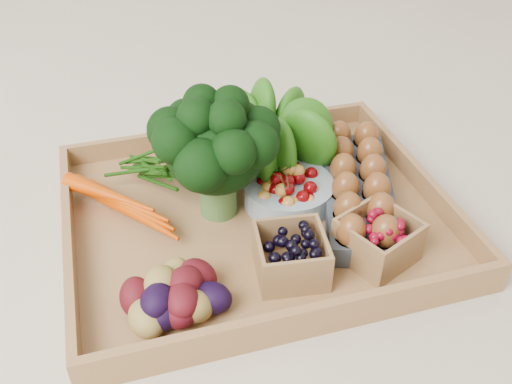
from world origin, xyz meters
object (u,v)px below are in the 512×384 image
object	(u,v)px
tray	(256,220)
broccoli	(217,172)
egg_carton	(357,194)
cherry_bowl	(288,192)

from	to	relation	value
tray	broccoli	xyz separation A→B (m)	(-0.05, 0.03, 0.08)
tray	egg_carton	world-z (taller)	egg_carton
tray	broccoli	distance (m)	0.10
egg_carton	tray	bearing A→B (deg)	-165.53
broccoli	egg_carton	xyz separation A→B (m)	(0.21, -0.04, -0.06)
tray	egg_carton	distance (m)	0.16
tray	egg_carton	xyz separation A→B (m)	(0.16, -0.01, 0.02)
tray	cherry_bowl	xyz separation A→B (m)	(0.06, 0.02, 0.03)
egg_carton	cherry_bowl	bearing A→B (deg)	-178.64
broccoli	egg_carton	world-z (taller)	broccoli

